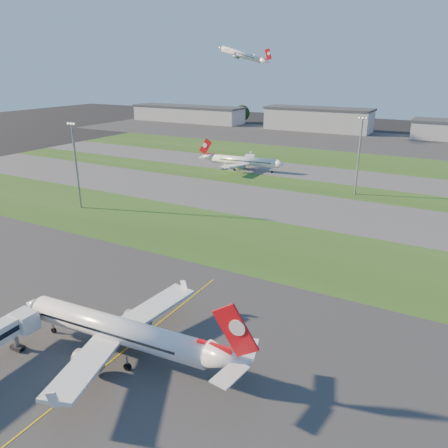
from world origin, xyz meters
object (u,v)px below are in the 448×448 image
Objects in this scene: airliner_taxiing at (244,161)px; light_mast_west at (76,160)px; light_mast_centre at (359,151)px; airliner_parked at (119,331)px.

airliner_taxiing is 1.35× the size of light_mast_west.
airliner_taxiing is 74.06m from light_mast_west.
airliner_parked is at bearing -95.36° from light_mast_centre.
airliner_parked is 1.07× the size of airliner_taxiing.
airliner_parked is 106.70m from light_mast_centre.
light_mast_west and light_mast_centre have the same top height.
light_mast_west is (-20.49, -70.31, 10.99)m from airliner_taxiing.
airliner_taxiing is 1.35× the size of light_mast_centre.
airliner_parked is 126.37m from airliner_taxiing.
light_mast_centre is at bearing 80.30° from airliner_parked.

